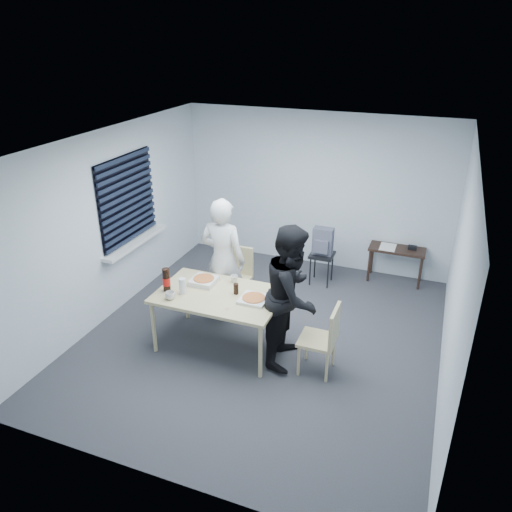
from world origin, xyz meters
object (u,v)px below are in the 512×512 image
at_px(person_white, 223,260).
at_px(mug_a, 170,296).
at_px(chair_right, 325,336).
at_px(person_black, 292,295).
at_px(dining_table, 219,298).
at_px(backpack, 323,242).
at_px(chair_far, 237,273).
at_px(soda_bottle, 166,280).
at_px(side_table, 397,253).
at_px(mug_b, 234,279).
at_px(stool, 322,260).

relative_size(person_white, mug_a, 14.39).
bearing_deg(chair_right, person_black, 162.66).
distance_m(dining_table, backpack, 2.28).
height_order(chair_far, soda_bottle, soda_bottle).
bearing_deg(side_table, person_black, -110.45).
bearing_deg(person_white, backpack, -124.90).
relative_size(mug_b, soda_bottle, 0.32).
bearing_deg(stool, person_white, -124.66).
bearing_deg(dining_table, person_white, 110.19).
height_order(chair_right, soda_bottle, soda_bottle).
xyz_separation_m(chair_right, side_table, (0.50, 2.71, -0.01)).
distance_m(chair_far, soda_bottle, 1.36).
bearing_deg(chair_far, stool, 47.53).
distance_m(person_white, soda_bottle, 0.92).
bearing_deg(mug_a, soda_bottle, 130.15).
xyz_separation_m(chair_far, chair_right, (1.59, -1.13, 0.00)).
xyz_separation_m(person_black, backpack, (-0.14, 2.07, -0.16)).
distance_m(dining_table, chair_right, 1.40).
relative_size(stool, soda_bottle, 1.66).
bearing_deg(stool, person_black, -86.15).
height_order(chair_right, backpack, backpack).
bearing_deg(mug_b, chair_right, -17.68).
bearing_deg(backpack, mug_b, -105.74).
relative_size(chair_far, mug_a, 7.24).
xyz_separation_m(stool, backpack, (-0.00, -0.01, 0.32)).
bearing_deg(mug_a, person_black, 15.86).
bearing_deg(mug_a, chair_far, 78.33).
distance_m(person_black, mug_b, 0.92).
height_order(chair_far, person_white, person_white).
bearing_deg(chair_far, soda_bottle, -109.35).
bearing_deg(chair_right, mug_a, -172.04).
distance_m(side_table, stool, 1.21).
bearing_deg(chair_far, person_black, -40.99).
xyz_separation_m(side_table, mug_a, (-2.39, -2.98, 0.30)).
relative_size(chair_far, soda_bottle, 2.88).
bearing_deg(side_table, person_white, -137.07).
relative_size(person_white, stool, 3.45).
height_order(chair_right, stool, chair_right).
height_order(person_white, backpack, person_white).
bearing_deg(mug_b, side_table, 51.35).
xyz_separation_m(dining_table, chair_far, (-0.21, 1.06, -0.18)).
height_order(person_black, side_table, person_black).
relative_size(dining_table, side_table, 1.78).
bearing_deg(soda_bottle, dining_table, 14.33).
bearing_deg(dining_table, mug_b, 81.11).
distance_m(chair_right, side_table, 2.76).
distance_m(person_black, side_table, 2.77).
height_order(stool, soda_bottle, soda_bottle).
relative_size(side_table, stool, 1.70).
height_order(chair_far, side_table, chair_far).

